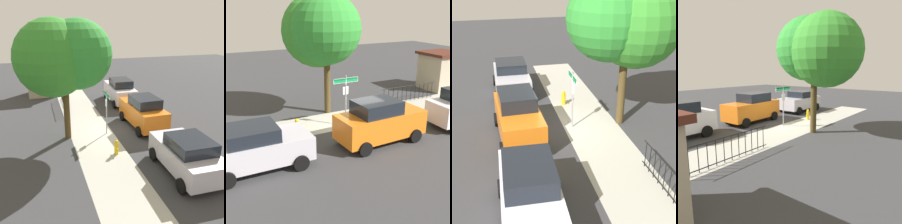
% 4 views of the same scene
% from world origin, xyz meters
% --- Properties ---
extents(ground_plane, '(60.00, 60.00, 0.00)m').
position_xyz_m(ground_plane, '(0.00, 0.00, 0.00)').
color(ground_plane, '#38383A').
extents(sidewalk_strip, '(24.00, 2.60, 0.00)m').
position_xyz_m(sidewalk_strip, '(2.00, 1.30, 0.00)').
color(sidewalk_strip, '#B0ADA1').
rests_on(sidewalk_strip, ground_plane).
extents(street_sign, '(1.42, 0.07, 2.73)m').
position_xyz_m(street_sign, '(-0.07, 0.40, 1.94)').
color(street_sign, '#9EA0A5').
rests_on(street_sign, ground_plane).
extents(shade_tree, '(4.12, 5.21, 6.80)m').
position_xyz_m(shade_tree, '(-0.32, 2.87, 4.83)').
color(shade_tree, '#48381C').
rests_on(shade_tree, ground_plane).
extents(car_silver, '(4.08, 2.16, 1.79)m').
position_xyz_m(car_silver, '(-5.27, -1.93, 0.91)').
color(car_silver, silver).
rests_on(car_silver, ground_plane).
extents(car_orange, '(4.22, 2.06, 2.07)m').
position_xyz_m(car_orange, '(0.32, -2.14, 1.02)').
color(car_orange, orange).
rests_on(car_orange, ground_plane).
extents(car_white, '(4.44, 2.04, 2.00)m').
position_xyz_m(car_white, '(5.81, -2.36, 1.00)').
color(car_white, white).
rests_on(car_white, ground_plane).
extents(iron_fence, '(4.41, 0.04, 1.07)m').
position_xyz_m(iron_fence, '(5.78, 2.30, 0.56)').
color(iron_fence, black).
rests_on(iron_fence, ground_plane).
extents(utility_shed, '(2.78, 2.78, 2.79)m').
position_xyz_m(utility_shed, '(9.99, 3.80, 1.43)').
color(utility_shed, tan).
rests_on(utility_shed, ground_plane).
extents(fire_hydrant, '(0.42, 0.22, 0.78)m').
position_xyz_m(fire_hydrant, '(-2.73, 0.60, 0.38)').
color(fire_hydrant, yellow).
rests_on(fire_hydrant, ground_plane).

